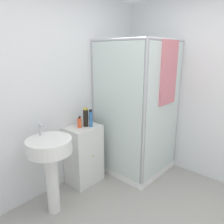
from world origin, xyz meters
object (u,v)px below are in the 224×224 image
Objects in this scene: sink at (50,157)px; shampoo_bottle_tall_black at (86,117)px; soap_dispenser at (79,123)px; lotion_bottle_white at (80,120)px; shampoo_bottle_blue at (91,118)px.

shampoo_bottle_tall_black reaches higher than sink.
soap_dispenser is 0.11m from lotion_bottle_white.
shampoo_bottle_blue is (0.12, -0.09, 0.05)m from soap_dispenser.
shampoo_bottle_tall_black is at bearing -16.07° from soap_dispenser.
shampoo_bottle_blue is at bearing 9.69° from sink.
shampoo_bottle_blue reaches higher than soap_dispenser.
sink reaches higher than lotion_bottle_white.
soap_dispenser is at bearing 143.21° from shampoo_bottle_blue.
soap_dispenser is at bearing 163.93° from shampoo_bottle_tall_black.
shampoo_bottle_tall_black is (0.67, 0.18, 0.25)m from sink.
soap_dispenser is 0.11m from shampoo_bottle_tall_black.
lotion_bottle_white is at bearing 103.60° from shampoo_bottle_blue.
shampoo_bottle_tall_black is 0.07m from shampoo_bottle_blue.
lotion_bottle_white is (-0.01, 0.10, -0.06)m from shampoo_bottle_tall_black.
shampoo_bottle_blue is (0.71, 0.12, 0.24)m from sink.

